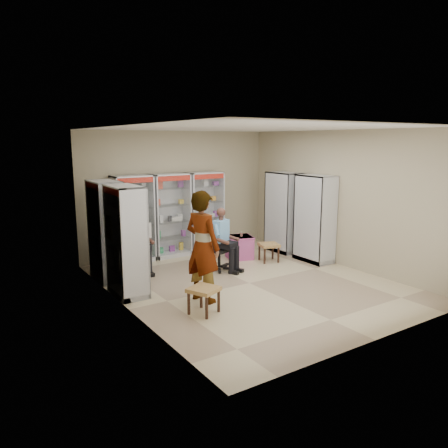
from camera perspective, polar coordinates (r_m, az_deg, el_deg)
floor at (r=8.71m, az=3.32°, el=-7.71°), size 6.00×6.00×0.00m
room_shell at (r=8.30m, az=3.47°, el=5.29°), size 5.02×6.02×3.01m
cabinet_back_left at (r=10.19m, az=-11.79°, el=0.62°), size 0.90×0.50×2.00m
cabinet_back_mid at (r=10.57m, az=-7.00°, el=1.13°), size 0.90×0.50×2.00m
cabinet_back_right at (r=11.01m, az=-2.57°, el=1.59°), size 0.90×0.50×2.00m
cabinet_right_far at (r=11.05m, az=7.75°, el=1.54°), size 0.90×0.50×2.00m
cabinet_right_near at (r=10.26m, az=11.77°, el=0.68°), size 0.90×0.50×2.00m
cabinet_left_far at (r=9.03m, az=-15.11°, el=-0.84°), size 0.90×0.50×2.00m
cabinet_left_near at (r=8.01m, az=-12.63°, el=-2.19°), size 0.90×0.50×2.00m
wooden_chair at (r=9.55m, az=-11.45°, el=-3.31°), size 0.42×0.42×0.94m
seated_customer at (r=9.46m, az=-11.38°, el=-2.20°), size 0.44×0.60×1.34m
office_chair at (r=9.45m, az=-0.65°, el=-3.03°), size 0.73×0.73×1.01m
seated_shopkeeper at (r=9.38m, az=-0.49°, el=-2.27°), size 0.62×0.71×1.28m
pink_trunk at (r=10.41m, az=2.04°, el=-3.05°), size 0.69×0.68×0.54m
tea_glass at (r=10.32m, az=2.28°, el=-1.36°), size 0.07×0.07×0.10m
woven_stool_a at (r=10.21m, az=5.87°, el=-3.72°), size 0.53×0.53×0.42m
woven_stool_b at (r=7.20m, az=-2.65°, el=-9.93°), size 0.58×0.58×0.44m
standing_man at (r=7.53m, az=-2.81°, el=-2.97°), size 0.65×0.82×1.95m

